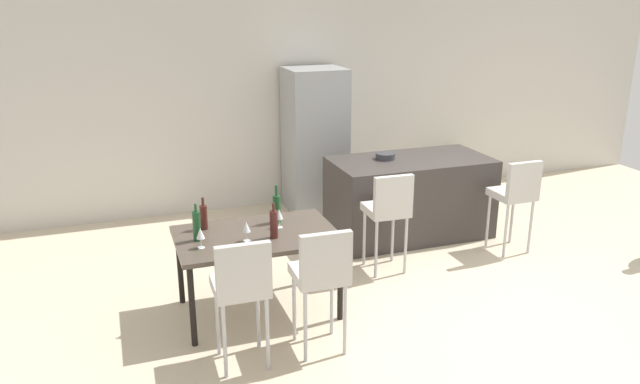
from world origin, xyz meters
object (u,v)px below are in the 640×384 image
dining_chair_far (322,271)px  wine_bottle_near (274,224)px  wine_bottle_middle (197,226)px  wine_glass_end (200,234)px  potted_plant (458,171)px  wine_glass_right (246,227)px  bar_chair_left (388,207)px  dining_chair_near (242,283)px  refrigerator (315,140)px  kitchen_island (409,197)px  dining_table (257,241)px  bar_chair_middle (516,191)px  wine_glass_far (279,214)px  wine_bottle_left (277,208)px  fruit_bowl (385,156)px  wine_bottle_corner (204,217)px

dining_chair_far → wine_bottle_near: bearing=105.6°
dining_chair_far → wine_bottle_middle: 1.17m
wine_glass_end → potted_plant: size_ratio=0.32×
wine_glass_right → wine_bottle_middle: bearing=158.7°
dining_chair_far → bar_chair_left: bearing=46.1°
dining_chair_near → wine_bottle_middle: bearing=103.0°
wine_bottle_middle → refrigerator: (1.87, 2.42, 0.05)m
kitchen_island → dining_table: 2.43m
bar_chair_middle → wine_bottle_middle: bearing=-174.4°
wine_glass_right → potted_plant: bearing=35.1°
dining_chair_near → wine_glass_right: (0.20, 0.68, 0.17)m
dining_chair_far → wine_glass_right: dining_chair_far is taller
dining_chair_near → wine_glass_far: bearing=58.6°
bar_chair_left → wine_bottle_left: bearing=-172.8°
dining_chair_near → wine_bottle_middle: (-0.19, 0.83, 0.17)m
dining_chair_far → potted_plant: dining_chair_far is taller
wine_bottle_near → wine_bottle_middle: (-0.62, 0.15, 0.01)m
kitchen_island → refrigerator: size_ratio=0.99×
wine_bottle_middle → wine_glass_right: size_ratio=1.86×
dining_table → fruit_bowl: fruit_bowl is taller
bar_chair_middle → dining_chair_near: size_ratio=1.00×
wine_bottle_corner → wine_glass_end: size_ratio=1.67×
bar_chair_left → bar_chair_middle: size_ratio=1.00×
wine_bottle_corner → wine_bottle_left: 0.65m
dining_chair_far → wine_bottle_corner: size_ratio=3.62×
bar_chair_left → dining_chair_near: bearing=-146.2°
potted_plant → wine_bottle_left: bearing=-145.9°
wine_glass_right → refrigerator: 2.97m
wine_bottle_corner → dining_table: bearing=-33.1°
wine_bottle_middle → bar_chair_left: bearing=9.9°
dining_chair_far → wine_bottle_near: size_ratio=3.37×
dining_chair_near → fruit_bowl: size_ratio=4.75×
dining_chair_near → refrigerator: 3.66m
refrigerator → potted_plant: (2.16, -0.01, -0.62)m
bar_chair_middle → wine_glass_right: bar_chair_middle is taller
dining_chair_near → wine_bottle_near: size_ratio=3.37×
bar_chair_left → wine_bottle_corner: size_ratio=3.62×
wine_bottle_middle → wine_glass_end: wine_bottle_middle is taller
potted_plant → wine_bottle_middle: bearing=-149.1°
wine_bottle_corner → wine_bottle_near: 0.66m
bar_chair_middle → dining_chair_far: bearing=-156.1°
dining_chair_far → wine_glass_right: 0.81m
wine_bottle_corner → fruit_bowl: size_ratio=1.31×
wine_bottle_near → wine_glass_far: wine_bottle_near is taller
bar_chair_middle → refrigerator: refrigerator is taller
dining_chair_near → wine_bottle_left: (0.55, 1.01, 0.18)m
wine_glass_right → wine_glass_end: 0.38m
kitchen_island → wine_glass_far: kitchen_island is taller
bar_chair_middle → wine_bottle_left: size_ratio=2.96×
kitchen_island → dining_chair_far: bearing=-131.9°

